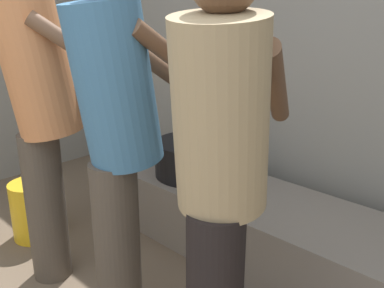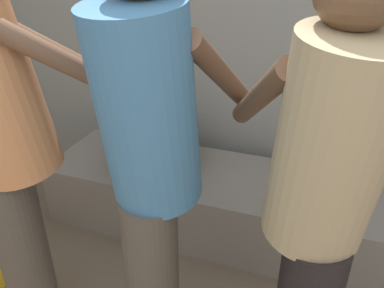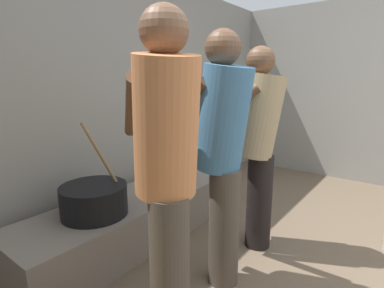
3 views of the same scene
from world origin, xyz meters
name	(u,v)px [view 3 (image 3 of 3)]	position (x,y,z in m)	size (l,w,h in m)	color
block_enclosure_rear	(122,97)	(0.00, 2.53, 1.16)	(5.31, 0.20, 2.32)	gray
hearth_ledge	(145,213)	(-0.23, 2.01, 0.19)	(2.24, 0.60, 0.38)	slate
cooking_pot_main	(94,200)	(-0.73, 1.99, 0.49)	(0.47, 0.47, 0.67)	black
cook_in_tan_shirt	(258,138)	(0.18, 1.18, 0.90)	(0.58, 0.73, 1.57)	black
cook_in_orange_shirt	(167,163)	(-0.90, 1.13, 0.95)	(0.67, 0.73, 1.66)	#4C4238
cook_in_blue_shirt	(222,146)	(-0.35, 1.17, 0.93)	(0.41, 0.71, 1.63)	#4C4238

